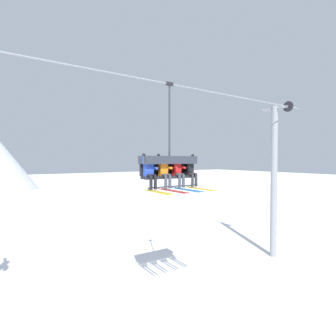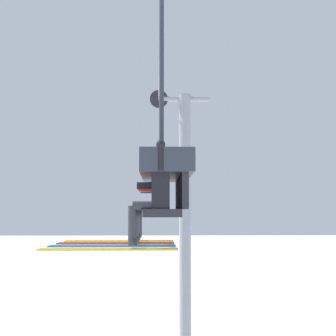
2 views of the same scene
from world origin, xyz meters
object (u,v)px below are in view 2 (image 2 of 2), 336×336
object	(u,v)px
chairlift_chair	(167,175)
skier_black	(151,194)
skier_orange	(152,197)
skier_red	(151,197)
skier_blue	(152,198)
lift_tower_near	(184,225)

from	to	relation	value
chairlift_chair	skier_black	bearing A→B (deg)	-12.99
skier_orange	skier_red	distance (m)	0.62
skier_red	skier_blue	bearing A→B (deg)	179.68
skier_black	lift_tower_near	bearing A→B (deg)	174.36
skier_blue	skier_red	xyz separation A→B (m)	(1.23, -0.01, -0.02)
lift_tower_near	skier_red	distance (m)	8.80
skier_orange	chairlift_chair	bearing A→B (deg)	34.50
chairlift_chair	skier_orange	size ratio (longest dim) A/B	2.31
chairlift_chair	skier_red	bearing A→B (deg)	-35.64
chairlift_chair	skier_black	distance (m)	1.00
lift_tower_near	chairlift_chair	size ratio (longest dim) A/B	2.21
chairlift_chair	skier_orange	world-z (taller)	chairlift_chair
chairlift_chair	skier_blue	xyz separation A→B (m)	(-0.93, -0.21, -0.31)
skier_blue	skier_black	size ratio (longest dim) A/B	1.00
lift_tower_near	skier_black	bearing A→B (deg)	-5.64
lift_tower_near	skier_red	bearing A→B (deg)	-6.08
skier_black	skier_red	bearing A→B (deg)	-179.37
lift_tower_near	skier_red	xyz separation A→B (m)	(8.73, -0.93, 0.59)
skier_orange	skier_red	size ratio (longest dim) A/B	1.00
skier_blue	skier_red	world-z (taller)	skier_blue
chairlift_chair	skier_red	size ratio (longest dim) A/B	2.31
skier_red	skier_black	xyz separation A→B (m)	(0.62, 0.01, 0.02)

